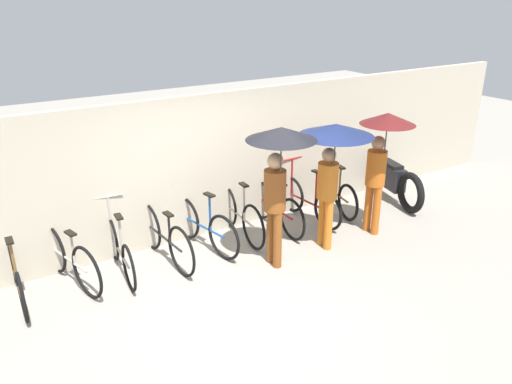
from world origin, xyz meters
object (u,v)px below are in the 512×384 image
Objects in this scene: parked_bicycle_1 at (69,259)px; parked_bicycle_3 at (164,237)px; parked_bicycle_4 at (204,226)px; parked_bicycle_7 at (309,201)px; parked_bicycle_2 at (120,251)px; parked_bicycle_5 at (239,215)px; parked_bicycle_6 at (275,208)px; pedestrian_trailing at (382,145)px; pedestrian_center at (333,149)px; motorcycle at (390,178)px; parked_bicycle_8 at (334,192)px; pedestrian_leading at (279,160)px; parked_bicycle_0 at (16,276)px.

parked_bicycle_1 reaches higher than parked_bicycle_3.
parked_bicycle_1 is 2.05m from parked_bicycle_4.
parked_bicycle_7 is at bearing -102.27° from parked_bicycle_4.
parked_bicycle_4 is (1.37, 0.05, 0.02)m from parked_bicycle_2.
parked_bicycle_7 is at bearing -105.81° from parked_bicycle_1.
parked_bicycle_1 is at bearing 93.91° from parked_bicycle_5.
parked_bicycle_3 is at bearing 92.71° from parked_bicycle_6.
pedestrian_trailing is (1.29, -1.08, 1.19)m from parked_bicycle_6.
parked_bicycle_2 is 3.44m from pedestrian_center.
parked_bicycle_8 is at bearing 98.19° from motorcycle.
parked_bicycle_2 reaches higher than parked_bicycle_7.
parked_bicycle_7 is (4.11, -0.12, -0.03)m from parked_bicycle_1.
parked_bicycle_8 is at bearing -148.76° from pedestrian_leading.
motorcycle is (2.66, -0.09, 0.05)m from parked_bicycle_6.
pedestrian_trailing reaches higher than parked_bicycle_0.
pedestrian_trailing is at bearing -99.78° from parked_bicycle_2.
parked_bicycle_8 reaches higher than parked_bicycle_0.
parked_bicycle_8 reaches higher than parked_bicycle_5.
pedestrian_trailing is at bearing -172.54° from parked_bicycle_8.
pedestrian_trailing is at bearing -111.67° from parked_bicycle_3.
parked_bicycle_2 is 4.11m from parked_bicycle_8.
parked_bicycle_7 is at bearing -94.47° from parked_bicycle_3.
parked_bicycle_3 is 0.69m from parked_bicycle_4.
pedestrian_center is (0.99, 0.02, -0.01)m from pedestrian_leading.
parked_bicycle_4 is (0.68, 0.05, -0.01)m from parked_bicycle_3.
parked_bicycle_0 is 0.79× the size of pedestrian_leading.
pedestrian_leading reaches higher than parked_bicycle_6.
parked_bicycle_0 is 3.81m from pedestrian_leading.
parked_bicycle_2 is at bearing 81.49° from parked_bicycle_4.
parked_bicycle_1 is 0.93× the size of parked_bicycle_3.
parked_bicycle_0 is 5.64m from pedestrian_trailing.
parked_bicycle_1 is 0.80× the size of pedestrian_trailing.
parked_bicycle_6 reaches higher than parked_bicycle_2.
pedestrian_center reaches higher than parked_bicycle_2.
pedestrian_center is (0.95, -1.14, 1.27)m from parked_bicycle_5.
parked_bicycle_7 reaches higher than parked_bicycle_4.
pedestrian_trailing is (0.60, -1.04, 1.21)m from parked_bicycle_7.
parked_bicycle_5 is 3.35m from motorcycle.
parked_bicycle_0 is 1.03× the size of parked_bicycle_7.
parked_bicycle_7 is 0.79× the size of pedestrian_trailing.
parked_bicycle_8 reaches higher than motorcycle.
pedestrian_leading is (1.33, -1.06, 1.28)m from parked_bicycle_3.
parked_bicycle_8 reaches higher than parked_bicycle_2.
pedestrian_center reaches higher than parked_bicycle_4.
parked_bicycle_4 is at bearing -105.78° from parked_bicycle_1.
parked_bicycle_4 reaches higher than parked_bicycle_0.
parked_bicycle_1 is at bearing -16.26° from pedestrian_trailing.
pedestrian_center is at bearing 147.59° from parked_bicycle_8.
parked_bicycle_2 is at bearing -113.06° from parked_bicycle_1.
parked_bicycle_2 is 0.75× the size of motorcycle.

